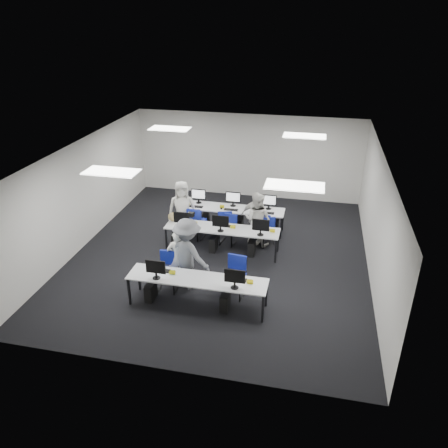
% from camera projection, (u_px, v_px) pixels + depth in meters
% --- Properties ---
extents(room, '(9.00, 9.02, 3.00)m').
position_uv_depth(room, '(220.00, 206.00, 11.61)').
color(room, black).
rests_on(room, ground).
extents(ceiling_panels, '(5.20, 4.60, 0.02)m').
position_uv_depth(ceiling_panels, '(220.00, 152.00, 10.96)').
color(ceiling_panels, white).
rests_on(ceiling_panels, room).
extents(desk_front, '(3.20, 0.70, 0.73)m').
position_uv_depth(desk_front, '(197.00, 280.00, 9.87)').
color(desk_front, silver).
rests_on(desk_front, ground).
extents(desk_mid, '(3.20, 0.70, 0.73)m').
position_uv_depth(desk_mid, '(222.00, 230.00, 12.15)').
color(desk_mid, silver).
rests_on(desk_mid, ground).
extents(desk_back, '(3.20, 0.70, 0.73)m').
position_uv_depth(desk_back, '(232.00, 210.00, 13.38)').
color(desk_back, silver).
rests_on(desk_back, ground).
extents(equipment_front, '(2.51, 0.41, 1.19)m').
position_uv_depth(equipment_front, '(189.00, 292.00, 10.03)').
color(equipment_front, '#0B5594').
rests_on(equipment_front, desk_front).
extents(equipment_mid, '(2.91, 0.41, 1.19)m').
position_uv_depth(equipment_mid, '(215.00, 240.00, 12.31)').
color(equipment_mid, white).
rests_on(equipment_mid, desk_mid).
extents(equipment_back, '(2.91, 0.41, 1.19)m').
position_uv_depth(equipment_back, '(238.00, 219.00, 13.50)').
color(equipment_back, white).
rests_on(equipment_back, desk_back).
extents(chair_0, '(0.49, 0.53, 0.96)m').
position_uv_depth(chair_0, '(168.00, 278.00, 10.64)').
color(chair_0, navy).
rests_on(chair_0, ground).
extents(chair_1, '(0.54, 0.58, 0.98)m').
position_uv_depth(chair_1, '(234.00, 283.00, 10.42)').
color(chair_1, navy).
rests_on(chair_1, ground).
extents(chair_2, '(0.44, 0.48, 0.87)m').
position_uv_depth(chair_2, '(193.00, 230.00, 13.04)').
color(chair_2, navy).
rests_on(chair_2, ground).
extents(chair_3, '(0.51, 0.54, 0.87)m').
position_uv_depth(chair_3, '(228.00, 235.00, 12.75)').
color(chair_3, navy).
rests_on(chair_3, ground).
extents(chair_4, '(0.55, 0.58, 0.88)m').
position_uv_depth(chair_4, '(261.00, 235.00, 12.71)').
color(chair_4, navy).
rests_on(chair_4, ground).
extents(chair_5, '(0.53, 0.57, 0.97)m').
position_uv_depth(chair_5, '(197.00, 227.00, 13.13)').
color(chair_5, navy).
rests_on(chair_5, ground).
extents(chair_6, '(0.54, 0.57, 0.89)m').
position_uv_depth(chair_6, '(225.00, 227.00, 13.17)').
color(chair_6, navy).
rests_on(chair_6, ground).
extents(chair_7, '(0.53, 0.56, 0.87)m').
position_uv_depth(chair_7, '(267.00, 233.00, 12.86)').
color(chair_7, navy).
rests_on(chair_7, ground).
extents(handbag, '(0.35, 0.24, 0.27)m').
position_uv_depth(handbag, '(174.00, 217.00, 12.47)').
color(handbag, '#9E8752').
rests_on(handbag, desk_mid).
extents(student_0, '(0.61, 0.47, 1.50)m').
position_uv_depth(student_0, '(178.00, 258.00, 10.62)').
color(student_0, silver).
rests_on(student_0, ground).
extents(student_1, '(0.88, 0.74, 1.58)m').
position_uv_depth(student_1, '(257.00, 219.00, 12.50)').
color(student_1, silver).
rests_on(student_1, ground).
extents(student_2, '(0.96, 0.76, 1.72)m').
position_uv_depth(student_2, '(182.00, 209.00, 12.99)').
color(student_2, silver).
rests_on(student_2, ground).
extents(student_3, '(1.00, 0.69, 1.58)m').
position_uv_depth(student_3, '(255.00, 218.00, 12.61)').
color(student_3, silver).
rests_on(student_3, ground).
extents(photographer, '(1.35, 1.06, 1.83)m').
position_uv_depth(photographer, '(188.00, 254.00, 10.46)').
color(photographer, slate).
rests_on(photographer, ground).
extents(dslr_camera, '(0.20, 0.22, 0.10)m').
position_uv_depth(dslr_camera, '(191.00, 215.00, 10.16)').
color(dslr_camera, black).
rests_on(dslr_camera, photographer).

